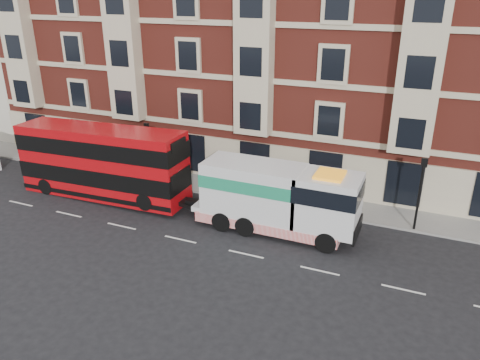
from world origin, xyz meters
The scene contains 8 objects.
ground centered at (0.00, 0.00, 0.00)m, with size 120.00×120.00×0.00m, color black.
sidewalk centered at (0.00, 7.50, 0.07)m, with size 90.00×3.00×0.15m, color slate.
victorian_terrace centered at (0.50, 15.00, 10.07)m, with size 45.00×12.00×20.40m.
lamp_post_west centered at (-6.00, 6.20, 2.68)m, with size 0.35×0.15×4.35m.
lamp_post_east centered at (12.00, 6.20, 2.68)m, with size 0.35×0.15×4.35m.
double_decker_bus centered at (-7.56, 3.10, 2.54)m, with size 11.85×2.72×4.80m.
tow_truck centered at (4.51, 3.10, 2.10)m, with size 9.49×2.81×3.95m.
pedestrian centered at (-6.22, 6.89, 0.95)m, with size 0.58×0.38×1.60m, color #1D2C3A.
Camera 1 is at (12.13, -19.84, 13.16)m, focal length 35.00 mm.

